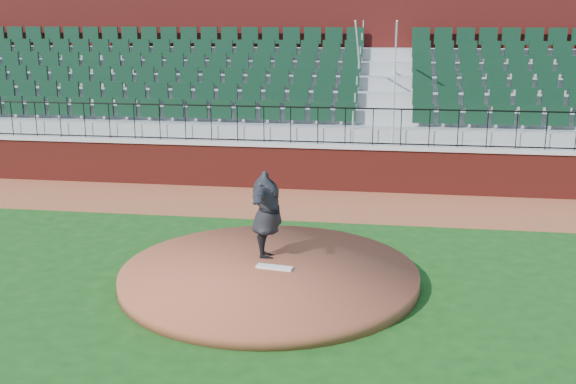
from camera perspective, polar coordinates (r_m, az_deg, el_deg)
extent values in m
plane|color=#134112|center=(12.72, -1.02, -7.34)|extent=(90.00, 90.00, 0.00)
cube|color=brown|center=(17.80, 1.87, -0.97)|extent=(34.00, 3.20, 0.01)
cube|color=maroon|center=(19.20, 2.45, 1.98)|extent=(34.00, 0.35, 1.20)
cube|color=#B7B7B7|center=(19.08, 2.47, 3.89)|extent=(34.00, 0.45, 0.10)
cube|color=maroon|center=(24.34, 3.93, 9.69)|extent=(34.00, 0.50, 5.50)
cylinder|color=brown|center=(12.61, -1.57, -6.94)|extent=(5.42, 5.42, 0.25)
cube|color=white|center=(12.58, -1.13, -6.27)|extent=(0.69, 0.26, 0.04)
imported|color=black|center=(12.93, -1.78, -1.87)|extent=(0.76, 2.12, 1.68)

